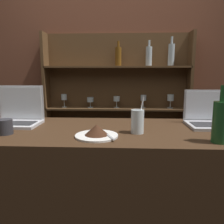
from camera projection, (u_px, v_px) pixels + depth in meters
bar_counter at (99, 204)px, 1.41m from camera, size 2.00×0.67×1.00m
back_wall at (110, 72)px, 2.40m from camera, size 7.00×0.06×2.70m
back_shelf at (118, 112)px, 2.39m from camera, size 1.54×0.18×1.76m
laptop_near at (17, 116)px, 1.44m from camera, size 0.31×0.23×0.25m
laptop_far at (211, 118)px, 1.41m from camera, size 0.30×0.25×0.23m
cake_plate at (97, 132)px, 1.16m from camera, size 0.23×0.23×0.07m
water_glass at (137, 121)px, 1.22m from camera, size 0.07×0.07×0.20m
wine_bottle_green at (221, 121)px, 1.05m from camera, size 0.08×0.08×0.28m
coffee_cup at (5, 127)px, 1.20m from camera, size 0.08×0.08×0.08m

